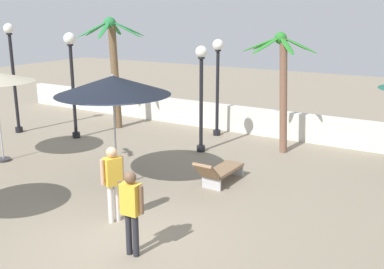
{
  "coord_description": "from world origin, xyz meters",
  "views": [
    {
      "loc": [
        5.94,
        -6.68,
        4.49
      ],
      "look_at": [
        0.0,
        3.09,
        1.4
      ],
      "focal_mm": 42.44,
      "sensor_mm": 36.0,
      "label": 1
    }
  ],
  "objects_px": {
    "patio_umbrella_5": "(113,86)",
    "guest_0": "(113,177)",
    "lamp_post_3": "(201,85)",
    "lounge_chair_2": "(219,171)",
    "palm_tree_2": "(282,74)",
    "lamp_post_2": "(12,65)",
    "lamp_post_1": "(72,67)",
    "palm_tree_0": "(113,58)",
    "lamp_post_0": "(218,73)",
    "guest_1": "(131,205)"
  },
  "relations": [
    {
      "from": "lounge_chair_2",
      "to": "guest_0",
      "type": "xyz_separation_m",
      "value": [
        -0.93,
        -3.17,
        0.66
      ]
    },
    {
      "from": "lamp_post_2",
      "to": "guest_0",
      "type": "distance_m",
      "value": 9.34
    },
    {
      "from": "patio_umbrella_5",
      "to": "guest_0",
      "type": "height_order",
      "value": "patio_umbrella_5"
    },
    {
      "from": "lamp_post_1",
      "to": "lamp_post_3",
      "type": "distance_m",
      "value": 4.91
    },
    {
      "from": "palm_tree_2",
      "to": "lamp_post_1",
      "type": "xyz_separation_m",
      "value": [
        -7.0,
        -2.27,
        0.01
      ]
    },
    {
      "from": "lamp_post_3",
      "to": "lounge_chair_2",
      "type": "xyz_separation_m",
      "value": [
        1.94,
        -2.36,
        -1.83
      ]
    },
    {
      "from": "palm_tree_2",
      "to": "guest_0",
      "type": "distance_m",
      "value": 7.15
    },
    {
      "from": "patio_umbrella_5",
      "to": "lamp_post_2",
      "type": "height_order",
      "value": "lamp_post_2"
    },
    {
      "from": "lamp_post_0",
      "to": "lamp_post_2",
      "type": "height_order",
      "value": "lamp_post_2"
    },
    {
      "from": "palm_tree_0",
      "to": "lamp_post_1",
      "type": "height_order",
      "value": "palm_tree_0"
    },
    {
      "from": "lamp_post_2",
      "to": "palm_tree_0",
      "type": "bearing_deg",
      "value": 43.94
    },
    {
      "from": "palm_tree_0",
      "to": "lounge_chair_2",
      "type": "height_order",
      "value": "palm_tree_0"
    },
    {
      "from": "lamp_post_3",
      "to": "palm_tree_0",
      "type": "bearing_deg",
      "value": 166.68
    },
    {
      "from": "lamp_post_1",
      "to": "guest_1",
      "type": "bearing_deg",
      "value": -38.11
    },
    {
      "from": "guest_0",
      "to": "lamp_post_2",
      "type": "bearing_deg",
      "value": 154.03
    },
    {
      "from": "palm_tree_2",
      "to": "lamp_post_0",
      "type": "bearing_deg",
      "value": 164.71
    },
    {
      "from": "lamp_post_1",
      "to": "lounge_chair_2",
      "type": "xyz_separation_m",
      "value": [
        6.75,
        -1.45,
        -2.21
      ]
    },
    {
      "from": "lamp_post_0",
      "to": "lamp_post_1",
      "type": "xyz_separation_m",
      "value": [
        -4.28,
        -3.01,
        0.25
      ]
    },
    {
      "from": "patio_umbrella_5",
      "to": "lamp_post_0",
      "type": "distance_m",
      "value": 6.01
    },
    {
      "from": "palm_tree_0",
      "to": "lamp_post_3",
      "type": "xyz_separation_m",
      "value": [
        4.59,
        -1.09,
        -0.54
      ]
    },
    {
      "from": "palm_tree_2",
      "to": "lamp_post_3",
      "type": "xyz_separation_m",
      "value": [
        -2.19,
        -1.35,
        -0.37
      ]
    },
    {
      "from": "lamp_post_3",
      "to": "lounge_chair_2",
      "type": "bearing_deg",
      "value": -50.62
    },
    {
      "from": "palm_tree_2",
      "to": "lounge_chair_2",
      "type": "height_order",
      "value": "palm_tree_2"
    },
    {
      "from": "patio_umbrella_5",
      "to": "guest_1",
      "type": "relative_size",
      "value": 1.78
    },
    {
      "from": "patio_umbrella_5",
      "to": "guest_0",
      "type": "distance_m",
      "value": 2.67
    },
    {
      "from": "lamp_post_0",
      "to": "palm_tree_0",
      "type": "bearing_deg",
      "value": -166.04
    },
    {
      "from": "lamp_post_0",
      "to": "lamp_post_3",
      "type": "bearing_deg",
      "value": -75.89
    },
    {
      "from": "lamp_post_1",
      "to": "lounge_chair_2",
      "type": "relative_size",
      "value": 2.01
    },
    {
      "from": "patio_umbrella_5",
      "to": "lamp_post_2",
      "type": "relative_size",
      "value": 0.73
    },
    {
      "from": "patio_umbrella_5",
      "to": "guest_0",
      "type": "xyz_separation_m",
      "value": [
        1.31,
        -1.63,
        -1.66
      ]
    },
    {
      "from": "guest_1",
      "to": "lamp_post_0",
      "type": "bearing_deg",
      "value": 108.04
    },
    {
      "from": "lamp_post_0",
      "to": "guest_0",
      "type": "relative_size",
      "value": 2.07
    },
    {
      "from": "lamp_post_0",
      "to": "lamp_post_3",
      "type": "distance_m",
      "value": 2.17
    },
    {
      "from": "palm_tree_0",
      "to": "lamp_post_3",
      "type": "bearing_deg",
      "value": -13.32
    },
    {
      "from": "patio_umbrella_5",
      "to": "guest_1",
      "type": "height_order",
      "value": "patio_umbrella_5"
    },
    {
      "from": "palm_tree_0",
      "to": "lamp_post_1",
      "type": "xyz_separation_m",
      "value": [
        -0.22,
        -2.0,
        -0.15
      ]
    },
    {
      "from": "lounge_chair_2",
      "to": "guest_1",
      "type": "xyz_separation_m",
      "value": [
        0.32,
        -4.1,
        0.63
      ]
    },
    {
      "from": "palm_tree_0",
      "to": "lamp_post_2",
      "type": "relative_size",
      "value": 1.05
    },
    {
      "from": "palm_tree_2",
      "to": "lamp_post_1",
      "type": "bearing_deg",
      "value": -162.04
    },
    {
      "from": "palm_tree_0",
      "to": "lamp_post_0",
      "type": "height_order",
      "value": "palm_tree_0"
    },
    {
      "from": "palm_tree_0",
      "to": "lounge_chair_2",
      "type": "xyz_separation_m",
      "value": [
        6.53,
        -3.45,
        -2.36
      ]
    },
    {
      "from": "palm_tree_2",
      "to": "lounge_chair_2",
      "type": "xyz_separation_m",
      "value": [
        -0.25,
        -3.72,
        -2.2
      ]
    },
    {
      "from": "palm_tree_2",
      "to": "lounge_chair_2",
      "type": "distance_m",
      "value": 4.33
    },
    {
      "from": "palm_tree_0",
      "to": "lamp_post_3",
      "type": "relative_size",
      "value": 1.24
    },
    {
      "from": "palm_tree_0",
      "to": "palm_tree_2",
      "type": "xyz_separation_m",
      "value": [
        6.79,
        0.27,
        -0.16
      ]
    },
    {
      "from": "palm_tree_0",
      "to": "guest_0",
      "type": "bearing_deg",
      "value": -49.76
    },
    {
      "from": "palm_tree_2",
      "to": "lamp_post_2",
      "type": "height_order",
      "value": "lamp_post_2"
    },
    {
      "from": "patio_umbrella_5",
      "to": "lamp_post_2",
      "type": "xyz_separation_m",
      "value": [
        -6.98,
        2.4,
        -0.12
      ]
    },
    {
      "from": "palm_tree_0",
      "to": "guest_1",
      "type": "distance_m",
      "value": 10.34
    },
    {
      "from": "guest_0",
      "to": "guest_1",
      "type": "bearing_deg",
      "value": -36.59
    }
  ]
}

